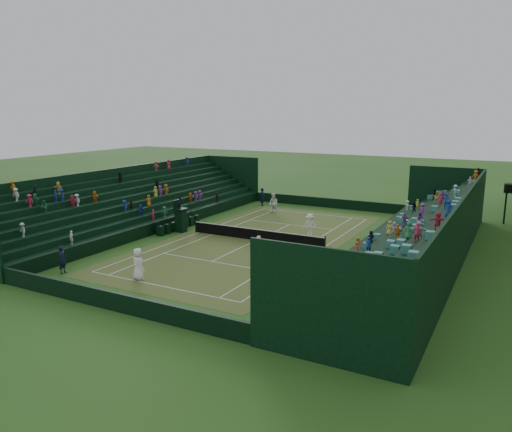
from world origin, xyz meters
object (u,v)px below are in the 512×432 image
object	(u,v)px
player_near_east	(258,249)
player_far_west	(274,203)
player_far_east	(310,225)
player_near_west	(138,264)
tennis_net	(256,234)
umpire_chair	(181,217)

from	to	relation	value
player_near_east	player_far_west	distance (m)	16.42
player_near_east	player_far_west	bearing A→B (deg)	-95.46
player_far_east	player_far_west	bearing A→B (deg)	126.24
player_far_west	player_far_east	size ratio (longest dim) A/B	1.08
player_near_west	player_far_west	distance (m)	21.96
player_far_west	player_far_east	distance (m)	9.68
tennis_net	umpire_chair	xyz separation A→B (m)	(-7.06, -0.38, 0.76)
player_near_west	player_near_east	world-z (taller)	player_near_west
player_far_east	player_near_east	bearing A→B (deg)	-100.73
player_near_east	player_far_east	world-z (taller)	player_far_east
tennis_net	player_near_west	xyz separation A→B (m)	(-1.88, -11.59, 0.46)
player_near_east	umpire_chair	bearing A→B (deg)	-52.57
umpire_chair	player_far_east	distance (m)	10.92
tennis_net	player_near_east	size ratio (longest dim) A/B	6.37
umpire_chair	player_far_west	size ratio (longest dim) A/B	1.49
player_far_west	player_far_east	world-z (taller)	player_far_west
tennis_net	umpire_chair	distance (m)	7.11
tennis_net	player_near_west	distance (m)	11.75
umpire_chair	player_near_west	distance (m)	12.35
tennis_net	player_near_east	world-z (taller)	player_near_east
player_far_west	player_near_west	bearing A→B (deg)	-66.35
player_far_east	umpire_chair	bearing A→B (deg)	-167.89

